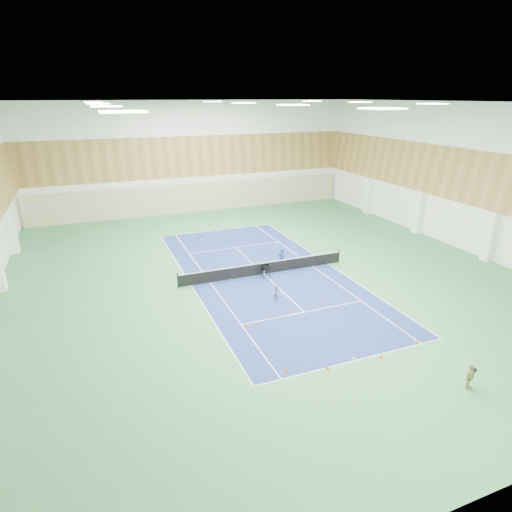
# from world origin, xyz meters

# --- Properties ---
(ground) EXTENTS (40.00, 40.00, 0.00)m
(ground) POSITION_xyz_m (0.00, 0.00, 0.00)
(ground) COLOR #327646
(ground) RESTS_ON ground
(room_shell) EXTENTS (36.00, 40.00, 12.00)m
(room_shell) POSITION_xyz_m (0.00, 0.00, 6.00)
(room_shell) COLOR white
(room_shell) RESTS_ON ground
(wood_cladding) EXTENTS (36.00, 40.00, 8.00)m
(wood_cladding) POSITION_xyz_m (0.00, 0.00, 8.00)
(wood_cladding) COLOR #A5783D
(wood_cladding) RESTS_ON room_shell
(ceiling_light_grid) EXTENTS (21.40, 25.40, 0.06)m
(ceiling_light_grid) POSITION_xyz_m (0.00, 0.00, 11.92)
(ceiling_light_grid) COLOR white
(ceiling_light_grid) RESTS_ON room_shell
(court_surface) EXTENTS (10.97, 23.77, 0.01)m
(court_surface) POSITION_xyz_m (0.00, 0.00, 0.01)
(court_surface) COLOR navy
(court_surface) RESTS_ON ground
(tennis_balls_scatter) EXTENTS (10.57, 22.77, 0.07)m
(tennis_balls_scatter) POSITION_xyz_m (0.00, 0.00, 0.05)
(tennis_balls_scatter) COLOR #C5EB28
(tennis_balls_scatter) RESTS_ON ground
(tennis_net) EXTENTS (12.80, 0.10, 1.10)m
(tennis_net) POSITION_xyz_m (0.00, 0.00, 0.55)
(tennis_net) COLOR black
(tennis_net) RESTS_ON ground
(back_curtain) EXTENTS (35.40, 0.16, 3.20)m
(back_curtain) POSITION_xyz_m (0.00, 19.75, 1.60)
(back_curtain) COLOR #C6B793
(back_curtain) RESTS_ON ground
(coach) EXTENTS (0.58, 0.38, 1.58)m
(coach) POSITION_xyz_m (1.78, 0.79, 0.79)
(coach) COLOR navy
(coach) RESTS_ON ground
(child_court) EXTENTS (0.53, 0.43, 1.05)m
(child_court) POSITION_xyz_m (-0.87, -4.23, 0.52)
(child_court) COLOR gray
(child_court) RESTS_ON ground
(child_apron) EXTENTS (0.80, 0.53, 1.27)m
(child_apron) POSITION_xyz_m (3.43, -15.60, 0.63)
(child_apron) COLOR tan
(child_apron) RESTS_ON ground
(ball_cart) EXTENTS (0.56, 0.56, 0.97)m
(ball_cart) POSITION_xyz_m (-0.13, -0.60, 0.48)
(ball_cart) COLOR black
(ball_cart) RESTS_ON ground
(cone_svc_a) EXTENTS (0.22, 0.22, 0.24)m
(cone_svc_a) POSITION_xyz_m (-3.87, -6.59, 0.12)
(cone_svc_a) COLOR #F7620D
(cone_svc_a) RESTS_ON ground
(cone_svc_b) EXTENTS (0.19, 0.19, 0.21)m
(cone_svc_b) POSITION_xyz_m (-0.70, -6.07, 0.11)
(cone_svc_b) COLOR #EE3F0C
(cone_svc_b) RESTS_ON ground
(cone_svc_c) EXTENTS (0.19, 0.19, 0.21)m
(cone_svc_c) POSITION_xyz_m (1.39, -5.91, 0.11)
(cone_svc_c) COLOR #EE5E0C
(cone_svc_c) RESTS_ON ground
(cone_svc_d) EXTENTS (0.20, 0.20, 0.22)m
(cone_svc_d) POSITION_xyz_m (3.97, -6.27, 0.11)
(cone_svc_d) COLOR orange
(cone_svc_d) RESTS_ON ground
(cone_base_a) EXTENTS (0.23, 0.23, 0.25)m
(cone_base_a) POSITION_xyz_m (-3.64, -11.46, 0.12)
(cone_base_a) COLOR #DA5D0B
(cone_base_a) RESTS_ON ground
(cone_base_b) EXTENTS (0.21, 0.21, 0.23)m
(cone_base_b) POSITION_xyz_m (-1.72, -12.03, 0.11)
(cone_base_b) COLOR #EC580C
(cone_base_b) RESTS_ON ground
(cone_base_c) EXTENTS (0.19, 0.19, 0.21)m
(cone_base_c) POSITION_xyz_m (1.31, -12.15, 0.11)
(cone_base_c) COLOR #E0500B
(cone_base_c) RESTS_ON ground
(cone_base_d) EXTENTS (0.21, 0.21, 0.23)m
(cone_base_d) POSITION_xyz_m (3.96, -11.67, 0.11)
(cone_base_d) COLOR orange
(cone_base_d) RESTS_ON ground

